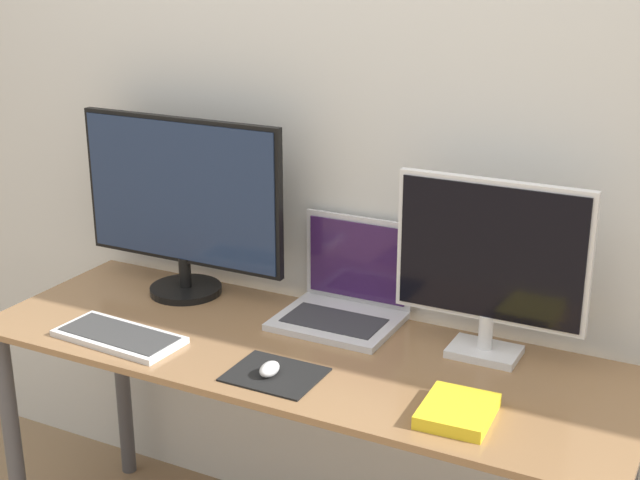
{
  "coord_description": "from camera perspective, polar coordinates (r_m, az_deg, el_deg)",
  "views": [
    {
      "loc": [
        0.99,
        -1.52,
        1.75
      ],
      "look_at": [
        0.01,
        0.4,
        1.01
      ],
      "focal_mm": 50.0,
      "sensor_mm": 36.0,
      "label": 1
    }
  ],
  "objects": [
    {
      "name": "book",
      "position": [
        2.01,
        8.79,
        -10.77
      ],
      "size": [
        0.16,
        0.19,
        0.03
      ],
      "color": "yellow",
      "rests_on": "desk"
    },
    {
      "name": "monitor_left",
      "position": [
        2.58,
        -8.85,
        2.43
      ],
      "size": [
        0.65,
        0.21,
        0.52
      ],
      "color": "black",
      "rests_on": "desk"
    },
    {
      "name": "wall_back",
      "position": [
        2.44,
        2.62,
        7.14
      ],
      "size": [
        7.0,
        0.05,
        2.5
      ],
      "color": "silver",
      "rests_on": "ground_plane"
    },
    {
      "name": "mouse",
      "position": [
        2.15,
        -3.25,
        -8.25
      ],
      "size": [
        0.04,
        0.07,
        0.03
      ],
      "color": "silver",
      "rests_on": "mousepad"
    },
    {
      "name": "monitor_right",
      "position": [
        2.2,
        10.86,
        -1.32
      ],
      "size": [
        0.48,
        0.12,
        0.46
      ],
      "color": "silver",
      "rests_on": "desk"
    },
    {
      "name": "laptop",
      "position": [
        2.45,
        1.66,
        -3.57
      ],
      "size": [
        0.32,
        0.27,
        0.27
      ],
      "color": "silver",
      "rests_on": "desk"
    },
    {
      "name": "keyboard",
      "position": [
        2.4,
        -12.74,
        -6.04
      ],
      "size": [
        0.35,
        0.18,
        0.02
      ],
      "color": "silver",
      "rests_on": "desk"
    },
    {
      "name": "mousepad",
      "position": [
        2.16,
        -2.91,
        -8.6
      ],
      "size": [
        0.22,
        0.18,
        0.0
      ],
      "color": "black",
      "rests_on": "desk"
    },
    {
      "name": "desk",
      "position": [
        2.35,
        -1.34,
        -9.38
      ],
      "size": [
        1.72,
        0.59,
        0.75
      ],
      "color": "olive",
      "rests_on": "ground_plane"
    }
  ]
}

